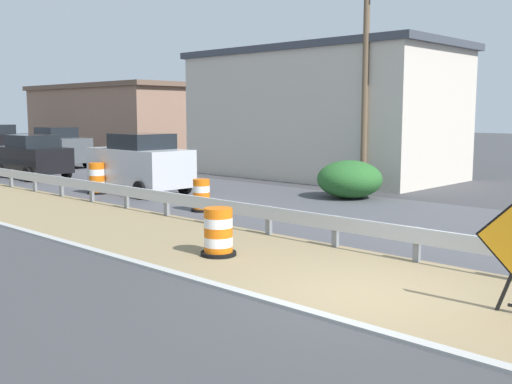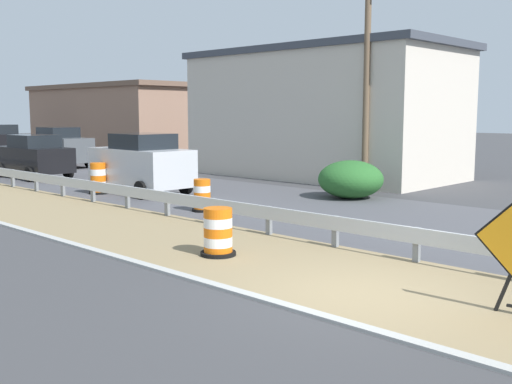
{
  "view_description": "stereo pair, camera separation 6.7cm",
  "coord_description": "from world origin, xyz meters",
  "views": [
    {
      "loc": [
        -8.19,
        -5.44,
        2.97
      ],
      "look_at": [
        1.89,
        4.13,
        1.15
      ],
      "focal_mm": 42.8,
      "sensor_mm": 36.0,
      "label": 1
    },
    {
      "loc": [
        -8.14,
        -5.49,
        2.97
      ],
      "look_at": [
        1.89,
        4.13,
        1.15
      ],
      "focal_mm": 42.8,
      "sensor_mm": 36.0,
      "label": 2
    }
  ],
  "objects": [
    {
      "name": "traffic_barrel_mid",
      "position": [
        3.9,
        14.09,
        0.52
      ],
      "size": [
        0.7,
        0.7,
        1.14
      ],
      "color": "orange",
      "rests_on": "ground"
    },
    {
      "name": "ground_plane",
      "position": [
        0.0,
        0.0,
        0.0
      ],
      "size": [
        160.0,
        160.0,
        0.0
      ],
      "primitive_type": "plane",
      "color": "#3D3D3F"
    },
    {
      "name": "car_lead_near_lane",
      "position": [
        5.13,
        13.11,
        1.1
      ],
      "size": [
        2.22,
        4.3,
        2.21
      ],
      "rotation": [
        0.0,
        0.0,
        1.55
      ],
      "color": "silver",
      "rests_on": "ground"
    },
    {
      "name": "traffic_barrel_nearest",
      "position": [
        0.32,
        3.72,
        0.45
      ],
      "size": [
        0.75,
        0.75,
        1.0
      ],
      "color": "orange",
      "rests_on": "ground"
    },
    {
      "name": "guardrail_median",
      "position": [
        2.61,
        2.44,
        0.52
      ],
      "size": [
        0.18,
        54.11,
        0.71
      ],
      "color": "silver",
      "rests_on": "ground"
    },
    {
      "name": "curb_near_edge",
      "position": [
        -1.3,
        0.0,
        0.0
      ],
      "size": [
        0.2,
        120.0,
        0.11
      ],
      "primitive_type": "cube",
      "color": "#ADADA8",
      "rests_on": "ground"
    },
    {
      "name": "bush_roadside",
      "position": [
        9.36,
        6.73,
        0.66
      ],
      "size": [
        2.27,
        2.27,
        1.32
      ],
      "primitive_type": "ellipsoid",
      "color": "#286028",
      "rests_on": "ground"
    },
    {
      "name": "traffic_barrel_close",
      "position": [
        3.89,
        8.3,
        0.44
      ],
      "size": [
        0.63,
        0.63,
        0.98
      ],
      "color": "orange",
      "rests_on": "ground"
    },
    {
      "name": "median_dirt_strip",
      "position": [
        0.82,
        0.0,
        0.0
      ],
      "size": [
        4.05,
        120.0,
        0.01
      ],
      "primitive_type": "cube",
      "color": "#8E7A56",
      "rests_on": "ground"
    },
    {
      "name": "roadside_shop_far",
      "position": [
        16.34,
        30.62,
        2.43
      ],
      "size": [
        7.52,
        14.01,
        4.84
      ],
      "color": "#93705B",
      "rests_on": "ground"
    },
    {
      "name": "utility_pole_near",
      "position": [
        11.46,
        7.56,
        4.26
      ],
      "size": [
        0.24,
        1.8,
        8.2
      ],
      "color": "brown",
      "rests_on": "ground"
    },
    {
      "name": "car_distant_a",
      "position": [
        8.56,
        25.44,
        1.09
      ],
      "size": [
        2.1,
        4.37,
        2.18
      ],
      "rotation": [
        0.0,
        0.0,
        -1.6
      ],
      "color": "#4C5156",
      "rests_on": "ground"
    },
    {
      "name": "car_trailing_far_lane",
      "position": [
        4.84,
        20.99,
        0.99
      ],
      "size": [
        2.08,
        4.32,
        1.98
      ],
      "rotation": [
        0.0,
        0.0,
        1.58
      ],
      "color": "black",
      "rests_on": "ground"
    },
    {
      "name": "roadside_shop_near",
      "position": [
        14.62,
        12.05,
        2.95
      ],
      "size": [
        6.37,
        12.58,
        5.88
      ],
      "color": "beige",
      "rests_on": "ground"
    }
  ]
}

